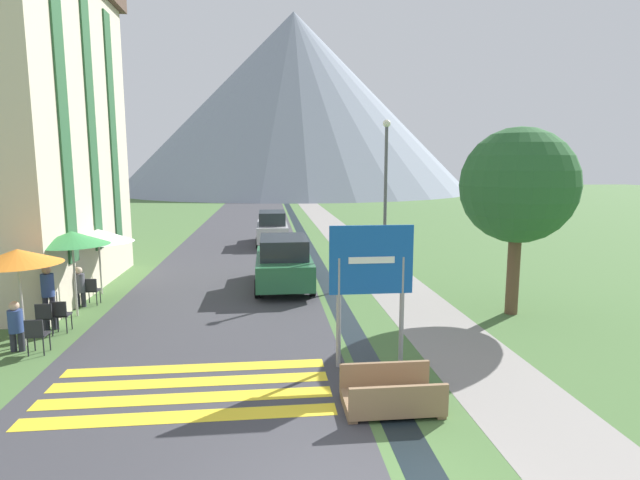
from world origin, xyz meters
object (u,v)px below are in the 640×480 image
object	(u,v)px
cafe_chair_nearest	(36,333)
cafe_umbrella_rear_white	(98,236)
person_seated_near	(16,324)
cafe_chair_far_right	(91,289)
tree_by_path	(518,186)
cafe_umbrella_middle_green	(72,238)
person_standing_terrace	(48,293)
footbridge	(391,396)
hotel_building	(6,110)
parked_car_near	(284,262)
cafe_umbrella_front_orange	(17,257)
cafe_chair_near_left	(60,313)
road_sign	(371,274)
cafe_chair_near_right	(46,316)
parked_car_far	(272,228)
streetlamp	(386,188)
person_seated_far	(79,285)

from	to	relation	value
cafe_chair_nearest	cafe_umbrella_rear_white	world-z (taller)	cafe_umbrella_rear_white
cafe_umbrella_rear_white	person_seated_near	xyz separation A→B (m)	(-0.23, -5.27, -1.31)
cafe_chair_far_right	tree_by_path	bearing A→B (deg)	12.26
cafe_umbrella_middle_green	person_standing_terrace	distance (m)	1.75
footbridge	tree_by_path	distance (m)	8.00
hotel_building	parked_car_near	distance (m)	10.39
footbridge	cafe_umbrella_front_orange	size ratio (longest dim) A/B	0.72
hotel_building	person_standing_terrace	world-z (taller)	hotel_building
tree_by_path	cafe_chair_near_left	bearing A→B (deg)	-178.19
road_sign	cafe_chair_near_right	xyz separation A→B (m)	(-7.79, 2.77, -1.52)
cafe_chair_near_left	cafe_umbrella_middle_green	world-z (taller)	cafe_umbrella_middle_green
cafe_umbrella_rear_white	cafe_chair_nearest	bearing A→B (deg)	-86.60
cafe_chair_near_left	person_standing_terrace	size ratio (longest dim) A/B	0.50
hotel_building	person_seated_near	world-z (taller)	hotel_building
parked_car_near	cafe_umbrella_rear_white	size ratio (longest dim) A/B	1.95
parked_car_near	cafe_chair_far_right	size ratio (longest dim) A/B	5.23
cafe_chair_nearest	person_standing_terrace	world-z (taller)	person_standing_terrace
cafe_chair_far_right	cafe_chair_near_right	size ratio (longest dim) A/B	1.00
parked_car_far	streetlamp	size ratio (longest dim) A/B	0.75
cafe_chair_far_right	road_sign	bearing A→B (deg)	-13.85
parked_car_near	hotel_building	bearing A→B (deg)	177.46
parked_car_near	cafe_umbrella_middle_green	xyz separation A→B (m)	(-6.03, -2.82, 1.35)
cafe_umbrella_front_orange	hotel_building	bearing A→B (deg)	115.07
cafe_umbrella_middle_green	footbridge	bearing A→B (deg)	-39.78
hotel_building	cafe_chair_near_left	world-z (taller)	hotel_building
road_sign	person_standing_terrace	distance (m)	8.59
road_sign	person_seated_far	world-z (taller)	road_sign
person_seated_far	person_standing_terrace	bearing A→B (deg)	-90.13
parked_car_near	cafe_chair_far_right	world-z (taller)	parked_car_near
cafe_umbrella_middle_green	road_sign	bearing A→B (deg)	-30.03
cafe_chair_near_right	cafe_chair_near_left	size ratio (longest dim) A/B	1.00
road_sign	cafe_umbrella_middle_green	xyz separation A→B (m)	(-7.64, 4.42, 0.23)
cafe_chair_far_right	person_standing_terrace	world-z (taller)	person_standing_terrace
hotel_building	cafe_chair_nearest	bearing A→B (deg)	-62.94
cafe_umbrella_rear_white	streetlamp	world-z (taller)	streetlamp
road_sign	person_standing_terrace	bearing A→B (deg)	157.66
parked_car_near	cafe_chair_nearest	world-z (taller)	parked_car_near
road_sign	footbridge	bearing A→B (deg)	-90.42
footbridge	cafe_umbrella_front_orange	world-z (taller)	cafe_umbrella_front_orange
cafe_chair_far_right	cafe_umbrella_front_orange	distance (m)	3.89
cafe_chair_nearest	footbridge	bearing A→B (deg)	-37.99
road_sign	person_standing_terrace	xyz separation A→B (m)	(-7.89, 3.24, -1.04)
cafe_chair_nearest	cafe_chair_near_right	size ratio (longest dim) A/B	1.00
cafe_chair_far_right	cafe_umbrella_front_orange	bearing A→B (deg)	-74.15
person_seated_far	tree_by_path	distance (m)	13.29
hotel_building	cafe_chair_far_right	xyz separation A→B (m)	(3.00, -2.09, -5.58)
footbridge	person_standing_terrace	world-z (taller)	person_standing_terrace
person_standing_terrace	cafe_chair_far_right	bearing A→B (deg)	82.91
footbridge	tree_by_path	bearing A→B (deg)	47.06
road_sign	cafe_chair_near_left	xyz separation A→B (m)	(-7.51, 2.95, -1.52)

